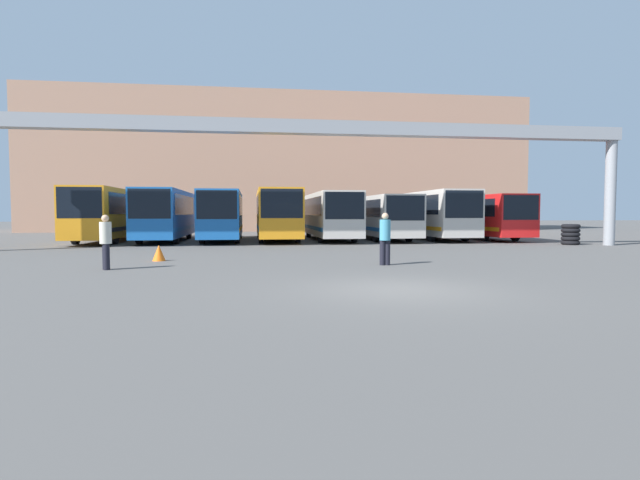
{
  "coord_description": "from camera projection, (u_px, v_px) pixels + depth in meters",
  "views": [
    {
      "loc": [
        -3.52,
        -11.61,
        1.86
      ],
      "look_at": [
        0.37,
        16.65,
        0.3
      ],
      "focal_mm": 28.0,
      "sensor_mm": 36.0,
      "label": 1
    }
  ],
  "objects": [
    {
      "name": "ground_plane",
      "position": [
        399.0,
        290.0,
        12.07
      ],
      "size": [
        200.0,
        200.0,
        0.0
      ],
      "primitive_type": "plane",
      "color": "#514F4C"
    },
    {
      "name": "building_backdrop",
      "position": [
        283.0,
        166.0,
        55.12
      ],
      "size": [
        51.06,
        12.0,
        13.99
      ],
      "color": "tan",
      "rests_on": "ground"
    },
    {
      "name": "overhead_gantry",
      "position": [
        319.0,
        139.0,
        25.97
      ],
      "size": [
        34.14,
        0.8,
        6.64
      ],
      "color": "gray",
      "rests_on": "ground"
    },
    {
      "name": "bus_slot_0",
      "position": [
        110.0,
        212.0,
        32.55
      ],
      "size": [
        2.56,
        11.85,
        3.35
      ],
      "color": "orange",
      "rests_on": "ground"
    },
    {
      "name": "bus_slot_1",
      "position": [
        166.0,
        212.0,
        32.47
      ],
      "size": [
        2.49,
        10.68,
        3.28
      ],
      "color": "#1959A5",
      "rests_on": "ground"
    },
    {
      "name": "bus_slot_2",
      "position": [
        222.0,
        213.0,
        32.9
      ],
      "size": [
        2.45,
        10.56,
        3.21
      ],
      "color": "#1959A5",
      "rests_on": "ground"
    },
    {
      "name": "bus_slot_3",
      "position": [
        277.0,
        212.0,
        33.95
      ],
      "size": [
        2.63,
        11.68,
        3.32
      ],
      "color": "orange",
      "rests_on": "ground"
    },
    {
      "name": "bus_slot_4",
      "position": [
        330.0,
        213.0,
        34.29
      ],
      "size": [
        2.52,
        11.38,
        3.16
      ],
      "color": "beige",
      "rests_on": "ground"
    },
    {
      "name": "bus_slot_5",
      "position": [
        379.0,
        215.0,
        35.34
      ],
      "size": [
        2.55,
        12.48,
        2.97
      ],
      "color": "beige",
      "rests_on": "ground"
    },
    {
      "name": "bus_slot_6",
      "position": [
        432.0,
        212.0,
        34.99
      ],
      "size": [
        2.62,
        10.8,
        3.29
      ],
      "color": "beige",
      "rests_on": "ground"
    },
    {
      "name": "bus_slot_7",
      "position": [
        478.0,
        214.0,
        35.89
      ],
      "size": [
        2.51,
        11.62,
        3.03
      ],
      "color": "red",
      "rests_on": "ground"
    },
    {
      "name": "pedestrian_mid_right",
      "position": [
        385.0,
        237.0,
        17.68
      ],
      "size": [
        0.39,
        0.39,
        1.86
      ],
      "rotation": [
        0.0,
        0.0,
        3.1
      ],
      "color": "black",
      "rests_on": "ground"
    },
    {
      "name": "pedestrian_near_left",
      "position": [
        106.0,
        241.0,
        16.25
      ],
      "size": [
        0.37,
        0.37,
        1.8
      ],
      "rotation": [
        0.0,
        0.0,
        2.04
      ],
      "color": "black",
      "rests_on": "ground"
    },
    {
      "name": "traffic_cone",
      "position": [
        159.0,
        253.0,
        19.27
      ],
      "size": [
        0.5,
        0.5,
        0.63
      ],
      "color": "orange",
      "rests_on": "ground"
    },
    {
      "name": "tire_stack",
      "position": [
        571.0,
        234.0,
        29.04
      ],
      "size": [
        1.04,
        1.04,
        1.2
      ],
      "color": "black",
      "rests_on": "ground"
    }
  ]
}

